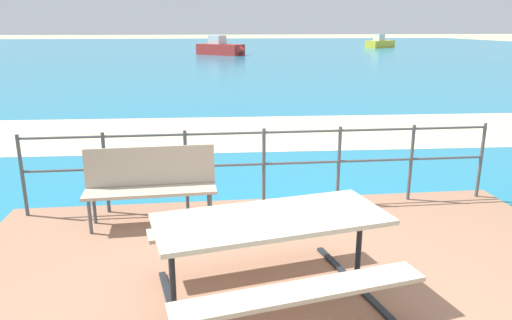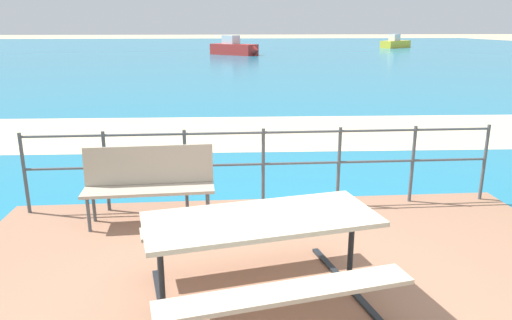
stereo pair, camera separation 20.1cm
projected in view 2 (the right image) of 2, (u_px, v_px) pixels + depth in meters
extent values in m
plane|color=tan|center=(290.00, 315.00, 3.99)|extent=(240.00, 240.00, 0.00)
cube|color=#996B51|center=(290.00, 311.00, 3.98)|extent=(6.40, 5.20, 0.06)
cube|color=teal|center=(222.00, 52.00, 42.34)|extent=(90.00, 90.00, 0.01)
cube|color=beige|center=(243.00, 132.00, 10.75)|extent=(54.10, 5.59, 0.01)
cube|color=#BCAD93|center=(261.00, 219.00, 3.84)|extent=(1.99, 1.13, 0.04)
cube|color=#BCAD93|center=(287.00, 292.00, 3.34)|extent=(1.89, 0.63, 0.04)
cube|color=#BCAD93|center=(242.00, 223.00, 4.50)|extent=(1.89, 0.63, 0.04)
cylinder|color=#1E2328|center=(161.00, 276.00, 3.73)|extent=(0.06, 0.06, 0.76)
cube|color=#1E2328|center=(164.00, 317.00, 3.83)|extent=(0.36, 1.50, 0.03)
cylinder|color=#1E2328|center=(351.00, 249.00, 4.17)|extent=(0.06, 0.06, 0.76)
cube|color=#1E2328|center=(348.00, 287.00, 4.27)|extent=(0.36, 1.50, 0.03)
cube|color=tan|center=(149.00, 190.00, 5.56)|extent=(1.53, 0.47, 0.04)
cube|color=tan|center=(149.00, 165.00, 5.67)|extent=(1.51, 0.13, 0.46)
cylinder|color=#4C5156|center=(89.00, 214.00, 5.39)|extent=(0.04, 0.04, 0.42)
cylinder|color=#4C5156|center=(94.00, 205.00, 5.68)|extent=(0.04, 0.04, 0.42)
cylinder|color=#4C5156|center=(208.00, 208.00, 5.56)|extent=(0.04, 0.04, 0.42)
cylinder|color=#4C5156|center=(207.00, 199.00, 5.85)|extent=(0.04, 0.04, 0.42)
cylinder|color=#4C5156|center=(24.00, 174.00, 5.86)|extent=(0.04, 0.04, 1.03)
cylinder|color=#4C5156|center=(106.00, 172.00, 5.94)|extent=(0.04, 0.04, 1.03)
cylinder|color=#4C5156|center=(186.00, 170.00, 6.01)|extent=(0.04, 0.04, 1.03)
cylinder|color=#4C5156|center=(263.00, 168.00, 6.09)|extent=(0.04, 0.04, 1.03)
cylinder|color=#4C5156|center=(339.00, 166.00, 6.17)|extent=(0.04, 0.04, 1.03)
cylinder|color=#4C5156|center=(412.00, 164.00, 6.25)|extent=(0.04, 0.04, 1.03)
cylinder|color=#4C5156|center=(484.00, 163.00, 6.32)|extent=(0.04, 0.04, 1.03)
cylinder|color=#4C5156|center=(263.00, 133.00, 5.97)|extent=(5.90, 0.03, 0.03)
cylinder|color=#4C5156|center=(263.00, 164.00, 6.08)|extent=(5.90, 0.03, 0.03)
cube|color=red|center=(234.00, 49.00, 38.34)|extent=(3.87, 3.66, 0.85)
cube|color=silver|center=(231.00, 40.00, 38.30)|extent=(1.51, 1.50, 0.68)
cone|color=red|center=(256.00, 50.00, 37.03)|extent=(0.89, 0.91, 0.77)
cube|color=yellow|center=(396.00, 44.00, 50.44)|extent=(3.92, 3.50, 0.73)
cube|color=silver|center=(395.00, 37.00, 50.05)|extent=(1.35, 1.28, 0.67)
cone|color=yellow|center=(407.00, 44.00, 51.93)|extent=(0.80, 0.83, 0.66)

